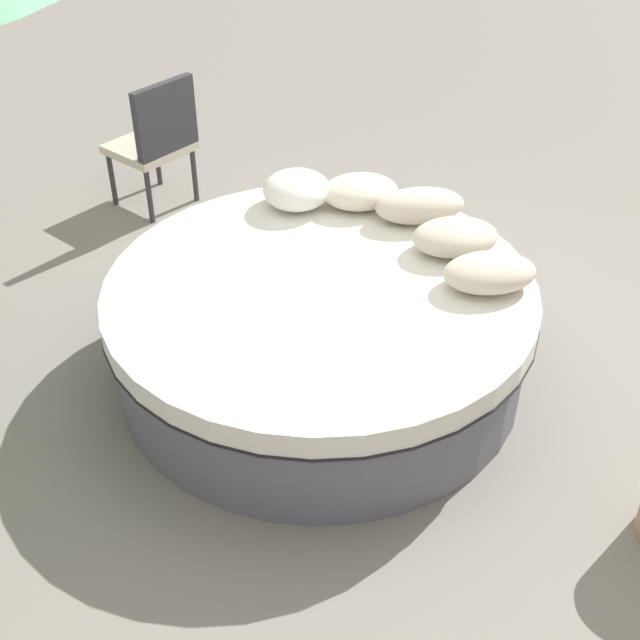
{
  "coord_description": "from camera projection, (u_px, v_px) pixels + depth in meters",
  "views": [
    {
      "loc": [
        -0.58,
        -3.49,
        2.98
      ],
      "look_at": [
        0.0,
        0.0,
        0.36
      ],
      "focal_mm": 45.87,
      "sensor_mm": 36.0,
      "label": 1
    }
  ],
  "objects": [
    {
      "name": "round_bed",
      "position": [
        320.0,
        328.0,
        4.44
      ],
      "size": [
        2.29,
        2.29,
        0.6
      ],
      "color": "#595966",
      "rests_on": "ground_plane"
    },
    {
      "name": "patio_chair",
      "position": [
        157.0,
        137.0,
        5.84
      ],
      "size": [
        0.72,
        0.72,
        0.98
      ],
      "rotation": [
        0.0,
        0.0,
        0.71
      ],
      "color": "#333338",
      "rests_on": "ground_plane"
    },
    {
      "name": "throw_pillow_2",
      "position": [
        420.0,
        206.0,
        4.74
      ],
      "size": [
        0.53,
        0.28,
        0.2
      ],
      "primitive_type": "ellipsoid",
      "color": "beige",
      "rests_on": "round_bed"
    },
    {
      "name": "throw_pillow_4",
      "position": [
        296.0,
        190.0,
        4.88
      ],
      "size": [
        0.41,
        0.39,
        0.22
      ],
      "primitive_type": "ellipsoid",
      "color": "white",
      "rests_on": "round_bed"
    },
    {
      "name": "throw_pillow_3",
      "position": [
        360.0,
        192.0,
        4.89
      ],
      "size": [
        0.46,
        0.36,
        0.19
      ],
      "primitive_type": "ellipsoid",
      "color": "beige",
      "rests_on": "round_bed"
    },
    {
      "name": "ground_plane",
      "position": [
        320.0,
        371.0,
        4.62
      ],
      "size": [
        16.0,
        16.0,
        0.0
      ],
      "primitive_type": "plane",
      "color": "gray"
    },
    {
      "name": "throw_pillow_1",
      "position": [
        455.0,
        237.0,
        4.47
      ],
      "size": [
        0.48,
        0.34,
        0.18
      ],
      "primitive_type": "ellipsoid",
      "color": "beige",
      "rests_on": "round_bed"
    },
    {
      "name": "throw_pillow_0",
      "position": [
        490.0,
        273.0,
        4.19
      ],
      "size": [
        0.49,
        0.33,
        0.17
      ],
      "primitive_type": "ellipsoid",
      "color": "beige",
      "rests_on": "round_bed"
    }
  ]
}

